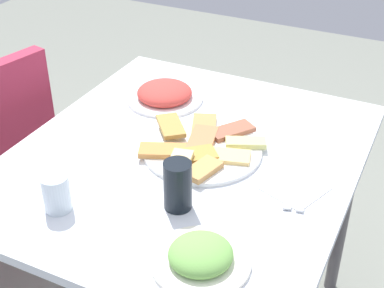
% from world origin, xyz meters
% --- Properties ---
extents(dining_table, '(1.01, 0.88, 0.75)m').
position_xyz_m(dining_table, '(0.00, 0.00, 0.66)').
color(dining_table, silver).
rests_on(dining_table, ground_plane).
extents(pide_platter, '(0.34, 0.34, 0.04)m').
position_xyz_m(pide_platter, '(0.03, -0.03, 0.77)').
color(pide_platter, white).
rests_on(pide_platter, dining_table).
extents(salad_plate_greens, '(0.21, 0.21, 0.05)m').
position_xyz_m(salad_plate_greens, '(-0.35, -0.21, 0.77)').
color(salad_plate_greens, white).
rests_on(salad_plate_greens, dining_table).
extents(salad_plate_rice, '(0.24, 0.24, 0.06)m').
position_xyz_m(salad_plate_rice, '(0.25, 0.20, 0.77)').
color(salad_plate_rice, white).
rests_on(salad_plate_rice, dining_table).
extents(soda_can, '(0.09, 0.09, 0.12)m').
position_xyz_m(soda_can, '(-0.20, -0.08, 0.81)').
color(soda_can, black).
rests_on(soda_can, dining_table).
extents(drinking_glass, '(0.06, 0.06, 0.09)m').
position_xyz_m(drinking_glass, '(-0.33, 0.16, 0.80)').
color(drinking_glass, silver).
rests_on(drinking_glass, dining_table).
extents(paper_napkin, '(0.17, 0.17, 0.00)m').
position_xyz_m(paper_napkin, '(-0.02, -0.31, 0.75)').
color(paper_napkin, white).
rests_on(paper_napkin, dining_table).
extents(fork, '(0.18, 0.06, 0.00)m').
position_xyz_m(fork, '(-0.02, -0.33, 0.76)').
color(fork, silver).
rests_on(fork, paper_napkin).
extents(spoon, '(0.19, 0.08, 0.00)m').
position_xyz_m(spoon, '(-0.02, -0.29, 0.76)').
color(spoon, silver).
rests_on(spoon, paper_napkin).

